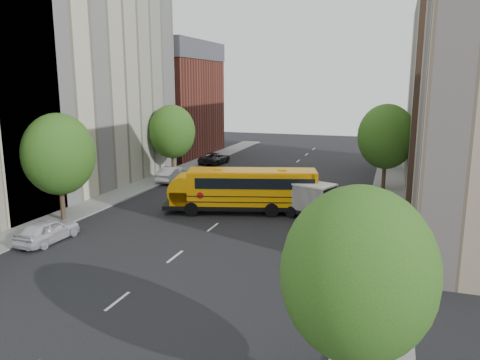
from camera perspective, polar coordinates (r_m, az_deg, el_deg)
The scene contains 18 objects.
ground at distance 34.88m, azimuth -2.12°, elevation -4.84°, with size 120.00×120.00×0.00m, color black.
sidewalk_left at distance 44.23m, azimuth -13.90°, elevation -1.53°, with size 3.00×80.00×0.12m, color slate.
sidewalk_right at distance 37.62m, azimuth 17.37°, elevation -4.05°, with size 3.00×80.00×0.12m, color slate.
lane_markings at distance 44.08m, azimuth 2.44°, elevation -1.31°, with size 0.15×64.00×0.01m, color silver.
building_left_cream at distance 47.72m, azimuth -20.59°, elevation 11.07°, with size 10.00×26.00×20.00m, color #BBB697.
building_left_redbrick at distance 66.44m, azimuth -8.34°, elevation 8.65°, with size 10.00×15.00×13.00m, color maroon.
building_right_far at distance 51.68m, azimuth 25.71°, elevation 9.55°, with size 10.00×22.00×18.00m, color #BAB091.
street_tree_1 at distance 35.89m, azimuth -21.24°, elevation 2.94°, with size 5.12×5.12×7.90m.
street_tree_2 at distance 50.95m, azimuth -8.28°, elevation 5.85°, with size 4.99×4.99×7.71m.
street_tree_3 at distance 14.41m, azimuth 14.21°, elevation -11.07°, with size 4.61×4.61×7.11m.
street_tree_4 at distance 45.56m, azimuth 17.40°, elevation 5.07°, with size 5.25×5.25×8.10m.
street_tree_5 at distance 57.54m, azimuth 17.66°, elevation 5.96°, with size 4.86×4.86×7.51m.
school_bus at distance 36.34m, azimuth 0.21°, elevation -1.00°, with size 12.56×6.03×3.47m.
safari_truck at distance 36.07m, azimuth 6.97°, elevation -2.06°, with size 6.53×4.25×2.65m.
parked_car_0 at distance 32.26m, azimuth -22.39°, elevation -5.72°, with size 1.80×4.49×1.53m, color silver.
parked_car_1 at distance 48.46m, azimuth -8.12°, elevation 0.72°, with size 1.66×4.75×1.56m, color silver.
parked_car_2 at distance 58.49m, azimuth -3.11°, elevation 2.66°, with size 2.44×5.28×1.47m, color black.
parked_car_3 at distance 28.52m, azimuth 13.02°, elevation -7.33°, with size 2.19×5.38×1.56m, color #993B13.
Camera 1 is at (11.77, -31.29, 9.95)m, focal length 35.00 mm.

